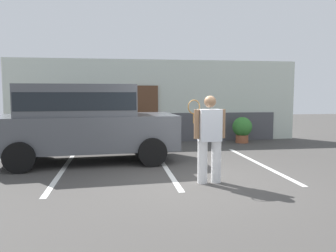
{
  "coord_description": "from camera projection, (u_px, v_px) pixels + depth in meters",
  "views": [
    {
      "loc": [
        -1.52,
        -6.64,
        1.84
      ],
      "look_at": [
        -0.32,
        1.2,
        1.05
      ],
      "focal_mm": 35.9,
      "sensor_mm": 36.0,
      "label": 1
    }
  ],
  "objects": [
    {
      "name": "ground_plane",
      "position": [
        192.0,
        182.0,
        6.94
      ],
      "size": [
        40.0,
        40.0,
        0.0
      ],
      "primitive_type": "plane",
      "color": "#423F3D"
    },
    {
      "name": "house_frontage",
      "position": [
        157.0,
        103.0,
        12.68
      ],
      "size": [
        10.9,
        0.4,
        3.06
      ],
      "color": "silver",
      "rests_on": "ground_plane"
    },
    {
      "name": "tennis_player_man",
      "position": [
        209.0,
        138.0,
        6.79
      ],
      "size": [
        0.79,
        0.3,
        1.78
      ],
      "rotation": [
        0.0,
        0.0,
        3.2
      ],
      "color": "white",
      "rests_on": "ground_plane"
    },
    {
      "name": "parking_stripe_0",
      "position": [
        63.0,
        170.0,
        7.99
      ],
      "size": [
        0.12,
        4.4,
        0.01
      ],
      "primitive_type": "cube",
      "color": "silver",
      "rests_on": "ground_plane"
    },
    {
      "name": "parking_stripe_2",
      "position": [
        259.0,
        163.0,
        8.73
      ],
      "size": [
        0.12,
        4.4,
        0.01
      ],
      "primitive_type": "cube",
      "color": "silver",
      "rests_on": "ground_plane"
    },
    {
      "name": "parking_stripe_1",
      "position": [
        165.0,
        167.0,
        8.36
      ],
      "size": [
        0.12,
        4.4,
        0.01
      ],
      "primitive_type": "cube",
      "color": "silver",
      "rests_on": "ground_plane"
    },
    {
      "name": "parked_suv",
      "position": [
        84.0,
        119.0,
        8.86
      ],
      "size": [
        4.73,
        2.44,
        2.05
      ],
      "rotation": [
        0.0,
        0.0,
        0.07
      ],
      "color": "#4C4F54",
      "rests_on": "ground_plane"
    },
    {
      "name": "potted_plant_by_porch",
      "position": [
        242.0,
        128.0,
        12.35
      ],
      "size": [
        0.72,
        0.72,
        0.95
      ],
      "color": "#9E5638",
      "rests_on": "ground_plane"
    }
  ]
}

